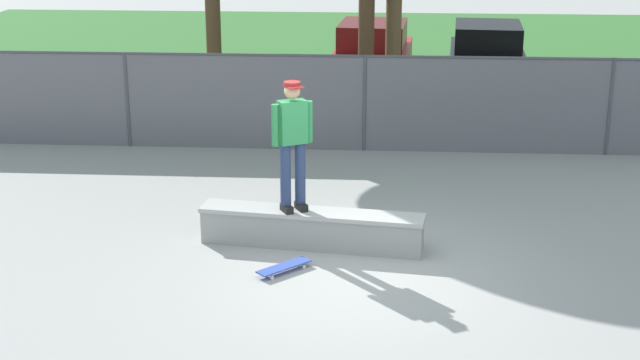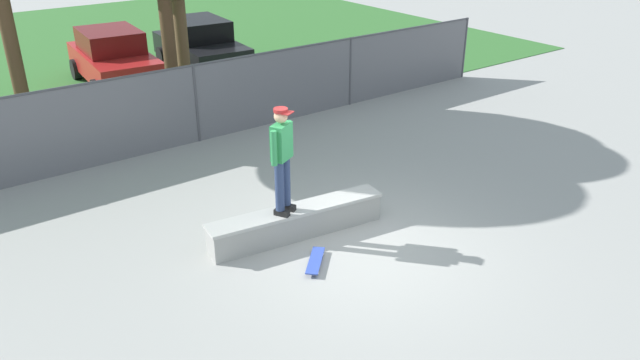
{
  "view_description": "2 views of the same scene",
  "coord_description": "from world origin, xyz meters",
  "px_view_note": "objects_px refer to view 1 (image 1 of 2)",
  "views": [
    {
      "loc": [
        0.3,
        -11.04,
        4.87
      ],
      "look_at": [
        -0.49,
        0.67,
        1.1
      ],
      "focal_mm": 51.35,
      "sensor_mm": 36.0,
      "label": 1
    },
    {
      "loc": [
        -5.87,
        -6.71,
        5.5
      ],
      "look_at": [
        -0.4,
        0.67,
        1.13
      ],
      "focal_mm": 34.75,
      "sensor_mm": 36.0,
      "label": 2
    }
  ],
  "objects_px": {
    "skateboarder": "(293,140)",
    "car_black": "(487,58)",
    "skateboard": "(284,267)",
    "concrete_ledge": "(311,228)",
    "car_red": "(372,56)"
  },
  "relations": [
    {
      "from": "car_black",
      "to": "car_red",
      "type": "bearing_deg",
      "value": 178.54
    },
    {
      "from": "concrete_ledge",
      "to": "skateboarder",
      "type": "distance_m",
      "value": 1.32
    },
    {
      "from": "concrete_ledge",
      "to": "car_red",
      "type": "bearing_deg",
      "value": 86.22
    },
    {
      "from": "skateboarder",
      "to": "skateboard",
      "type": "height_order",
      "value": "skateboarder"
    },
    {
      "from": "skateboarder",
      "to": "skateboard",
      "type": "xyz_separation_m",
      "value": [
        -0.04,
        -0.95,
        -1.49
      ]
    },
    {
      "from": "skateboarder",
      "to": "concrete_ledge",
      "type": "bearing_deg",
      "value": -2.94
    },
    {
      "from": "skateboarder",
      "to": "car_black",
      "type": "bearing_deg",
      "value": 70.31
    },
    {
      "from": "car_black",
      "to": "concrete_ledge",
      "type": "bearing_deg",
      "value": -108.43
    },
    {
      "from": "skateboard",
      "to": "car_black",
      "type": "bearing_deg",
      "value": 71.65
    },
    {
      "from": "skateboard",
      "to": "car_black",
      "type": "relative_size",
      "value": 0.16
    },
    {
      "from": "skateboard",
      "to": "concrete_ledge",
      "type": "bearing_deg",
      "value": 72.58
    },
    {
      "from": "car_red",
      "to": "concrete_ledge",
      "type": "bearing_deg",
      "value": -93.78
    },
    {
      "from": "concrete_ledge",
      "to": "car_red",
      "type": "distance_m",
      "value": 10.77
    },
    {
      "from": "skateboarder",
      "to": "car_black",
      "type": "xyz_separation_m",
      "value": [
        3.81,
        10.65,
        -0.72
      ]
    },
    {
      "from": "concrete_ledge",
      "to": "car_black",
      "type": "relative_size",
      "value": 0.74
    }
  ]
}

